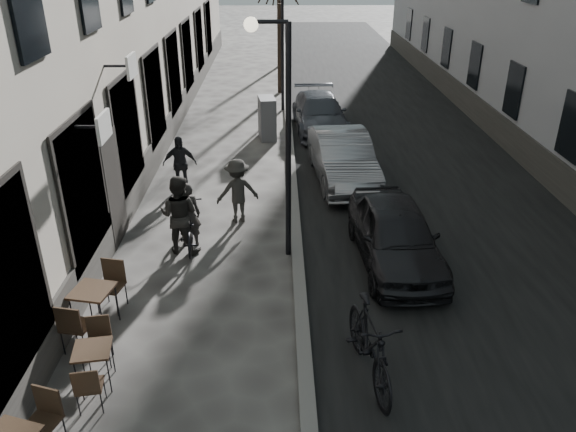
{
  "coord_description": "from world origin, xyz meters",
  "views": [
    {
      "loc": [
        -0.22,
        -4.99,
        6.36
      ],
      "look_at": [
        -0.04,
        4.28,
        1.8
      ],
      "focal_mm": 35.0,
      "sensor_mm": 36.0,
      "label": 1
    }
  ],
  "objects_px": {
    "pedestrian_far": "(180,164)",
    "moped": "(370,344)",
    "car_mid": "(343,158)",
    "bistro_set_b": "(94,362)",
    "pedestrian_mid": "(238,191)",
    "utility_cabinet": "(267,118)",
    "pedestrian_near": "(179,215)",
    "streetlamp_far": "(278,31)",
    "car_near": "(395,234)",
    "car_far": "(320,113)",
    "bistro_set_c": "(94,305)",
    "streetlamp_near": "(280,118)",
    "bicycle": "(189,226)"
  },
  "relations": [
    {
      "from": "pedestrian_far",
      "to": "moped",
      "type": "bearing_deg",
      "value": -68.24
    },
    {
      "from": "car_mid",
      "to": "bistro_set_b",
      "type": "bearing_deg",
      "value": -124.53
    },
    {
      "from": "pedestrian_mid",
      "to": "moped",
      "type": "distance_m",
      "value": 6.19
    },
    {
      "from": "utility_cabinet",
      "to": "pedestrian_near",
      "type": "relative_size",
      "value": 0.81
    },
    {
      "from": "pedestrian_mid",
      "to": "car_mid",
      "type": "xyz_separation_m",
      "value": [
        2.87,
        2.58,
        -0.11
      ]
    },
    {
      "from": "streetlamp_far",
      "to": "car_near",
      "type": "xyz_separation_m",
      "value": [
        2.47,
        -12.39,
        -2.48
      ]
    },
    {
      "from": "bistro_set_b",
      "to": "moped",
      "type": "bearing_deg",
      "value": -7.46
    },
    {
      "from": "car_far",
      "to": "utility_cabinet",
      "type": "bearing_deg",
      "value": -157.09
    },
    {
      "from": "streetlamp_far",
      "to": "car_mid",
      "type": "distance_m",
      "value": 8.3
    },
    {
      "from": "pedestrian_far",
      "to": "bistro_set_c",
      "type": "bearing_deg",
      "value": -101.99
    },
    {
      "from": "streetlamp_near",
      "to": "streetlamp_far",
      "type": "relative_size",
      "value": 1.0
    },
    {
      "from": "pedestrian_near",
      "to": "car_mid",
      "type": "relative_size",
      "value": 0.42
    },
    {
      "from": "utility_cabinet",
      "to": "pedestrian_mid",
      "type": "relative_size",
      "value": 0.9
    },
    {
      "from": "pedestrian_near",
      "to": "car_far",
      "type": "bearing_deg",
      "value": -100.48
    },
    {
      "from": "bicycle",
      "to": "car_far",
      "type": "height_order",
      "value": "car_far"
    },
    {
      "from": "streetlamp_near",
      "to": "pedestrian_mid",
      "type": "relative_size",
      "value": 3.11
    },
    {
      "from": "bistro_set_c",
      "to": "car_far",
      "type": "height_order",
      "value": "car_far"
    },
    {
      "from": "streetlamp_far",
      "to": "bicycle",
      "type": "relative_size",
      "value": 2.81
    },
    {
      "from": "pedestrian_near",
      "to": "car_near",
      "type": "bearing_deg",
      "value": -174.83
    },
    {
      "from": "pedestrian_mid",
      "to": "car_far",
      "type": "relative_size",
      "value": 0.37
    },
    {
      "from": "car_near",
      "to": "bistro_set_c",
      "type": "bearing_deg",
      "value": -161.93
    },
    {
      "from": "streetlamp_far",
      "to": "moped",
      "type": "relative_size",
      "value": 2.29
    },
    {
      "from": "car_near",
      "to": "pedestrian_mid",
      "type": "bearing_deg",
      "value": 146.41
    },
    {
      "from": "car_mid",
      "to": "car_far",
      "type": "bearing_deg",
      "value": 88.98
    },
    {
      "from": "bistro_set_b",
      "to": "bistro_set_c",
      "type": "distance_m",
      "value": 1.51
    },
    {
      "from": "streetlamp_far",
      "to": "bistro_set_c",
      "type": "height_order",
      "value": "streetlamp_far"
    },
    {
      "from": "streetlamp_near",
      "to": "car_mid",
      "type": "height_order",
      "value": "streetlamp_near"
    },
    {
      "from": "bicycle",
      "to": "moped",
      "type": "xyz_separation_m",
      "value": [
        3.47,
        -4.47,
        0.19
      ]
    },
    {
      "from": "bistro_set_b",
      "to": "utility_cabinet",
      "type": "distance_m",
      "value": 12.57
    },
    {
      "from": "bicycle",
      "to": "car_far",
      "type": "distance_m",
      "value": 9.42
    },
    {
      "from": "streetlamp_far",
      "to": "bistro_set_b",
      "type": "relative_size",
      "value": 3.55
    },
    {
      "from": "bistro_set_c",
      "to": "pedestrian_mid",
      "type": "bearing_deg",
      "value": 73.96
    },
    {
      "from": "bistro_set_b",
      "to": "streetlamp_near",
      "type": "bearing_deg",
      "value": 45.69
    },
    {
      "from": "pedestrian_mid",
      "to": "moped",
      "type": "xyz_separation_m",
      "value": [
        2.42,
        -5.7,
        -0.15
      ]
    },
    {
      "from": "bistro_set_c",
      "to": "utility_cabinet",
      "type": "bearing_deg",
      "value": 86.93
    },
    {
      "from": "bicycle",
      "to": "bistro_set_b",
      "type": "bearing_deg",
      "value": 72.2
    },
    {
      "from": "bistro_set_c",
      "to": "pedestrian_near",
      "type": "bearing_deg",
      "value": 80.52
    },
    {
      "from": "streetlamp_far",
      "to": "bicycle",
      "type": "distance_m",
      "value": 12.02
    },
    {
      "from": "car_near",
      "to": "pedestrian_near",
      "type": "bearing_deg",
      "value": 170.08
    },
    {
      "from": "bistro_set_b",
      "to": "pedestrian_near",
      "type": "height_order",
      "value": "pedestrian_near"
    },
    {
      "from": "pedestrian_near",
      "to": "car_far",
      "type": "relative_size",
      "value": 0.41
    },
    {
      "from": "bicycle",
      "to": "pedestrian_far",
      "type": "bearing_deg",
      "value": -85.13
    },
    {
      "from": "bicycle",
      "to": "pedestrian_mid",
      "type": "xyz_separation_m",
      "value": [
        1.05,
        1.23,
        0.34
      ]
    },
    {
      "from": "streetlamp_near",
      "to": "moped",
      "type": "distance_m",
      "value": 4.91
    },
    {
      "from": "bistro_set_c",
      "to": "moped",
      "type": "distance_m",
      "value": 4.93
    },
    {
      "from": "bistro_set_c",
      "to": "pedestrian_mid",
      "type": "relative_size",
      "value": 1.05
    },
    {
      "from": "pedestrian_near",
      "to": "car_far",
      "type": "height_order",
      "value": "pedestrian_near"
    },
    {
      "from": "streetlamp_near",
      "to": "car_mid",
      "type": "distance_m",
      "value": 5.26
    },
    {
      "from": "bistro_set_b",
      "to": "bicycle",
      "type": "xyz_separation_m",
      "value": [
        0.86,
        4.54,
        0.05
      ]
    },
    {
      "from": "pedestrian_far",
      "to": "pedestrian_near",
      "type": "bearing_deg",
      "value": -88.0
    }
  ]
}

